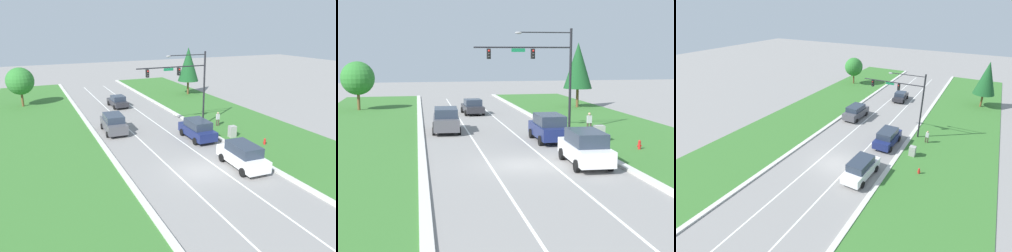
# 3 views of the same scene
# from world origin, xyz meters

# --- Properties ---
(ground_plane) EXTENTS (160.00, 160.00, 0.00)m
(ground_plane) POSITION_xyz_m (0.00, 0.00, 0.00)
(ground_plane) COLOR gray
(curb_strip_right) EXTENTS (0.50, 90.00, 0.15)m
(curb_strip_right) POSITION_xyz_m (5.65, 0.00, 0.07)
(curb_strip_right) COLOR beige
(curb_strip_right) RESTS_ON ground_plane
(curb_strip_left) EXTENTS (0.50, 90.00, 0.15)m
(curb_strip_left) POSITION_xyz_m (-5.65, 0.00, 0.07)
(curb_strip_left) COLOR beige
(curb_strip_left) RESTS_ON ground_plane
(lane_stripe_inner_left) EXTENTS (0.14, 81.00, 0.01)m
(lane_stripe_inner_left) POSITION_xyz_m (-1.80, 0.00, 0.00)
(lane_stripe_inner_left) COLOR white
(lane_stripe_inner_left) RESTS_ON ground_plane
(lane_stripe_inner_right) EXTENTS (0.14, 81.00, 0.01)m
(lane_stripe_inner_right) POSITION_xyz_m (1.80, 0.00, 0.00)
(lane_stripe_inner_right) COLOR white
(lane_stripe_inner_right) RESTS_ON ground_plane
(traffic_signal_mast) EXTENTS (7.98, 0.41, 8.40)m
(traffic_signal_mast) POSITION_xyz_m (4.23, 10.62, 5.58)
(traffic_signal_mast) COLOR black
(traffic_signal_mast) RESTS_ON ground_plane
(navy_suv) EXTENTS (2.29, 4.88, 2.01)m
(navy_suv) POSITION_xyz_m (3.62, 6.84, 1.04)
(navy_suv) COLOR navy
(navy_suv) RESTS_ON ground_plane
(graphite_suv) EXTENTS (2.39, 4.97, 2.01)m
(graphite_suv) POSITION_xyz_m (-3.56, 12.40, 1.02)
(graphite_suv) COLOR #4C4C51
(graphite_suv) RESTS_ON ground_plane
(charcoal_sedan) EXTENTS (2.24, 4.44, 1.61)m
(charcoal_sedan) POSITION_xyz_m (-0.09, 23.28, 0.79)
(charcoal_sedan) COLOR #28282D
(charcoal_sedan) RESTS_ON ground_plane
(white_suv) EXTENTS (2.31, 5.08, 2.04)m
(white_suv) POSITION_xyz_m (3.64, -0.71, 1.05)
(white_suv) COLOR white
(white_suv) RESTS_ON ground_plane
(utility_cabinet) EXTENTS (0.70, 0.60, 1.26)m
(utility_cabinet) POSITION_xyz_m (7.09, 5.72, 0.63)
(utility_cabinet) COLOR #9E9E99
(utility_cabinet) RESTS_ON ground_plane
(pedestrian) EXTENTS (0.40, 0.23, 1.69)m
(pedestrian) POSITION_xyz_m (7.81, 9.64, 0.94)
(pedestrian) COLOR #42382D
(pedestrian) RESTS_ON ground_plane
(fire_hydrant) EXTENTS (0.34, 0.20, 0.70)m
(fire_hydrant) POSITION_xyz_m (8.69, 2.59, 0.34)
(fire_hydrant) COLOR red
(fire_hydrant) RESTS_ON ground_plane
(conifer_near_right_tree) EXTENTS (3.35, 3.35, 7.66)m
(conifer_near_right_tree) POSITION_xyz_m (12.79, 26.76, 4.97)
(conifer_near_right_tree) COLOR brown
(conifer_near_right_tree) RESTS_ON ground_plane
(oak_near_left_tree) EXTENTS (3.76, 3.76, 5.54)m
(oak_near_left_tree) POSITION_xyz_m (-12.34, 28.69, 3.65)
(oak_near_left_tree) COLOR brown
(oak_near_left_tree) RESTS_ON ground_plane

